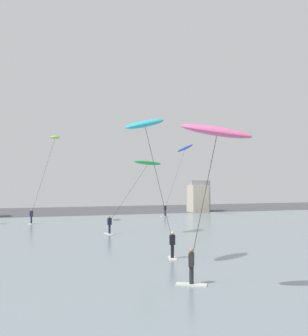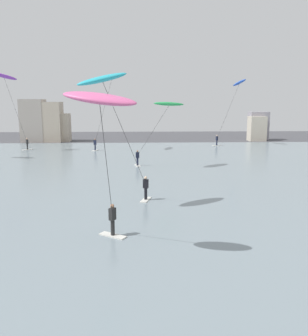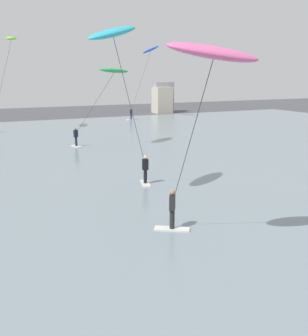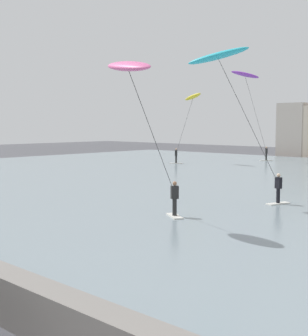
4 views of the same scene
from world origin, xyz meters
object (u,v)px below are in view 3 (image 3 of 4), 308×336
kitesurfer_lime (9,47)px  kitesurfer_pink (208,76)px  kitesurfer_blue (149,56)px  kitesurfer_green (111,76)px  kitesurfer_cyan (117,49)px

kitesurfer_lime → kitesurfer_pink: (2.35, -34.27, -2.96)m
kitesurfer_blue → kitesurfer_green: size_ratio=1.53×
kitesurfer_blue → kitesurfer_pink: kitesurfer_blue is taller
kitesurfer_blue → kitesurfer_green: 22.56m
kitesurfer_cyan → kitesurfer_lime: kitesurfer_lime is taller
kitesurfer_blue → kitesurfer_lime: bearing=-163.8°
kitesurfer_lime → kitesurfer_pink: bearing=-86.1°
kitesurfer_cyan → kitesurfer_blue: bearing=63.0°
kitesurfer_cyan → kitesurfer_pink: bearing=-87.0°
kitesurfer_blue → kitesurfer_lime: size_ratio=1.00×
kitesurfer_lime → kitesurfer_blue: bearing=16.2°
kitesurfer_green → kitesurfer_pink: (-4.16, -20.82, 0.03)m
kitesurfer_cyan → kitesurfer_pink: 7.09m
kitesurfer_blue → kitesurfer_cyan: (-16.63, -32.69, -1.49)m
kitesurfer_blue → kitesurfer_lime: (-18.61, -5.41, 0.29)m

